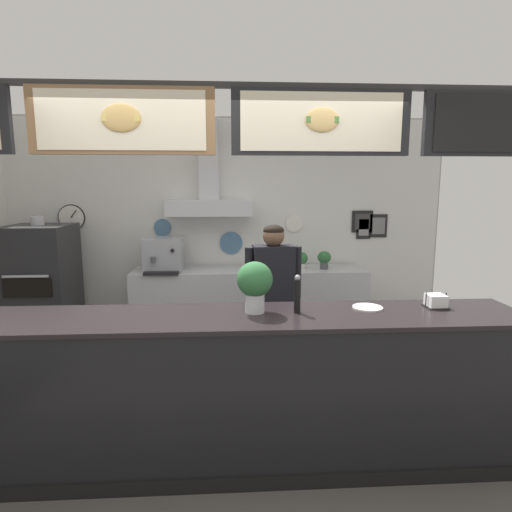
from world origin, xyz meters
TOP-DOWN VIEW (x-y plane):
  - ground_plane at (0.00, 0.00)m, footprint 6.72×6.72m
  - back_wall_assembly at (-0.01, 2.33)m, footprint 5.60×2.73m
  - service_counter at (0.00, -0.30)m, footprint 4.11×0.64m
  - back_prep_counter at (0.28, 2.11)m, footprint 2.88×0.58m
  - pizza_oven at (-2.12, 1.83)m, footprint 0.67×0.76m
  - shop_worker at (0.44, 0.86)m, footprint 0.54×0.25m
  - espresso_machine at (-0.77, 2.08)m, footprint 0.45×0.51m
  - potted_sage at (0.44, 2.10)m, footprint 0.15×0.15m
  - potted_thyme at (1.20, 2.08)m, footprint 0.17×0.17m
  - potted_basil at (0.91, 2.10)m, footprint 0.18×0.18m
  - pepper_grinder at (0.49, -0.27)m, footprint 0.04×0.04m
  - napkin_holder at (1.51, -0.19)m, footprint 0.15×0.15m
  - basil_vase at (0.20, -0.24)m, footprint 0.24×0.24m
  - condiment_plate at (1.01, -0.19)m, footprint 0.21×0.21m

SIDE VIEW (x-z plane):
  - ground_plane at x=0.00m, z-range 0.00..0.00m
  - back_prep_counter at x=0.28m, z-range -0.01..0.92m
  - service_counter at x=0.00m, z-range 0.00..1.08m
  - pizza_oven at x=-2.12m, z-range -0.05..1.56m
  - shop_worker at x=0.44m, z-range 0.07..1.66m
  - potted_basil at x=0.91m, z-range 0.93..1.14m
  - potted_sage at x=0.44m, z-range 0.94..1.16m
  - potted_thyme at x=1.20m, z-range 0.94..1.16m
  - condiment_plate at x=1.01m, z-range 1.08..1.09m
  - espresso_machine at x=-0.77m, z-range 0.92..1.32m
  - napkin_holder at x=1.51m, z-range 1.07..1.17m
  - pepper_grinder at x=0.49m, z-range 1.08..1.34m
  - basil_vase at x=0.20m, z-range 1.10..1.46m
  - back_wall_assembly at x=-0.01m, z-range 0.09..2.89m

